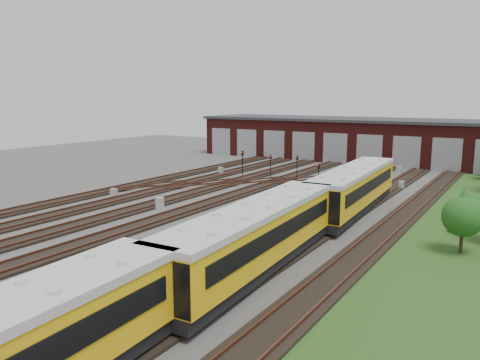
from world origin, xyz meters
The scene contains 17 objects.
ground centered at (0.00, 0.00, 0.00)m, with size 120.00×120.00×0.00m, color #454240.
track_network centered at (-0.17, 0.59, 0.11)m, with size 30.40×70.00×0.33m.
maintenance_shed centered at (-0.01, 39.97, 3.20)m, with size 51.00×12.50×6.35m.
grass_verge centered at (19.00, 10.00, 0.03)m, with size 8.00×55.00×0.05m, color #274B19.
metro_train centered at (10.00, -9.13, 2.07)m, with size 3.82×48.60×3.40m.
signal_mast_0 centered at (-7.12, 16.81, 2.06)m, with size 0.31×0.29×3.20m.
signal_mast_1 centered at (-0.60, 18.32, 1.86)m, with size 0.26×0.24×2.90m.
signal_mast_2 centered at (-4.36, 18.84, 1.74)m, with size 0.26×0.25×2.69m.
signal_mast_3 centered at (3.50, 14.86, 1.72)m, with size 0.26×0.25×2.66m.
relay_cabinet_0 centered at (-11.09, 0.06, 0.48)m, with size 0.57×0.48×0.95m, color #B1B3B7.
relay_cabinet_1 centered at (-10.51, 17.14, 0.45)m, with size 0.54×0.45×0.90m, color #B1B3B7.
relay_cabinet_2 centered at (-4.59, -0.73, 0.50)m, with size 0.60×0.50×1.00m, color #B1B3B7.
relay_cabinet_3 centered at (8.34, 29.20, 0.51)m, with size 0.62×0.51×1.03m, color #B1B3B7.
relay_cabinet_4 centered at (10.98, 19.29, 0.43)m, with size 0.52×0.43×0.87m, color #B1B3B7.
tree_3 centered at (19.08, 0.28, 2.69)m, with size 2.53×2.53×4.19m.
bush_0 centered at (18.26, 4.98, 0.57)m, with size 1.14×1.14×1.14m, color #164D16.
bush_1 centered at (18.41, 14.00, 0.68)m, with size 1.36×1.36×1.36m, color #164D16.
Camera 1 is at (22.30, -30.36, 9.53)m, focal length 35.00 mm.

